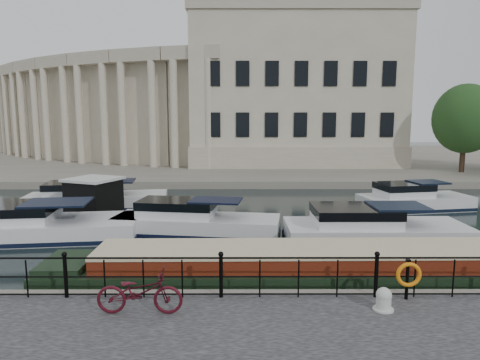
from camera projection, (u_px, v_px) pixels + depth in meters
name	position (u px, v px, depth m)	size (l,w,h in m)	color
ground_plane	(224.00, 284.00, 13.38)	(160.00, 160.00, 0.00)	black
far_bank	(235.00, 159.00, 51.93)	(120.00, 42.00, 0.55)	#6B665B
railing	(221.00, 273.00, 10.98)	(24.14, 0.14, 1.22)	black
civic_building	(226.00, 101.00, 46.71)	(53.55, 31.84, 16.85)	#ADA38C
bicycle	(140.00, 292.00, 10.07)	(0.71, 2.03, 1.07)	#420B16
mooring_bollard	(384.00, 299.00, 10.30)	(0.50, 0.50, 0.56)	#B8B8B4
life_ring_post	(408.00, 275.00, 10.79)	(0.65, 0.18, 1.06)	black
narrowboat	(319.00, 273.00, 13.32)	(17.23, 2.50, 1.62)	black
harbour_hut	(94.00, 200.00, 22.01)	(3.95, 3.67, 2.20)	#6B665B
cabin_cruisers	(199.00, 218.00, 20.55)	(26.78, 10.27, 1.99)	silver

